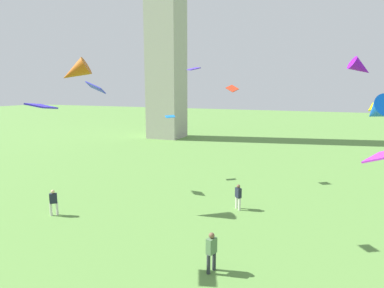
{
  "coord_description": "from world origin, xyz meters",
  "views": [
    {
      "loc": [
        10.47,
        1.58,
        7.94
      ],
      "look_at": [
        2.72,
        20.31,
        4.47
      ],
      "focal_mm": 30.92,
      "sensor_mm": 36.0,
      "label": 1
    }
  ],
  "objects_px": {
    "kite_flying_3": "(383,155)",
    "kite_flying_10": "(361,68)",
    "kite_flying_6": "(170,116)",
    "kite_flying_9": "(378,105)",
    "person_5": "(211,250)",
    "kite_flying_1": "(96,88)",
    "kite_flying_7": "(194,69)",
    "kite_flying_0": "(232,88)",
    "kite_flying_8": "(75,72)",
    "person_0": "(53,201)",
    "kite_flying_2": "(42,106)",
    "kite_flying_4": "(377,111)",
    "person_1": "(238,195)"
  },
  "relations": [
    {
      "from": "person_5",
      "to": "kite_flying_10",
      "type": "xyz_separation_m",
      "value": [
        5.81,
        8.79,
        8.02
      ]
    },
    {
      "from": "person_0",
      "to": "kite_flying_2",
      "type": "relative_size",
      "value": 1.18
    },
    {
      "from": "kite_flying_0",
      "to": "kite_flying_3",
      "type": "relative_size",
      "value": 0.82
    },
    {
      "from": "kite_flying_8",
      "to": "kite_flying_10",
      "type": "height_order",
      "value": "kite_flying_8"
    },
    {
      "from": "person_5",
      "to": "kite_flying_7",
      "type": "height_order",
      "value": "kite_flying_7"
    },
    {
      "from": "person_5",
      "to": "kite_flying_8",
      "type": "xyz_separation_m",
      "value": [
        -10.73,
        4.31,
        7.89
      ]
    },
    {
      "from": "kite_flying_7",
      "to": "kite_flying_8",
      "type": "bearing_deg",
      "value": -135.21
    },
    {
      "from": "kite_flying_0",
      "to": "kite_flying_6",
      "type": "distance_m",
      "value": 5.9
    },
    {
      "from": "kite_flying_9",
      "to": "kite_flying_10",
      "type": "distance_m",
      "value": 9.05
    },
    {
      "from": "kite_flying_8",
      "to": "kite_flying_7",
      "type": "bearing_deg",
      "value": 54.8
    },
    {
      "from": "person_5",
      "to": "kite_flying_10",
      "type": "relative_size",
      "value": 1.13
    },
    {
      "from": "kite_flying_1",
      "to": "kite_flying_8",
      "type": "xyz_separation_m",
      "value": [
        1.59,
        -3.96,
        0.98
      ]
    },
    {
      "from": "kite_flying_3",
      "to": "kite_flying_1",
      "type": "bearing_deg",
      "value": 31.07
    },
    {
      "from": "kite_flying_6",
      "to": "kite_flying_9",
      "type": "height_order",
      "value": "kite_flying_9"
    },
    {
      "from": "kite_flying_4",
      "to": "kite_flying_6",
      "type": "xyz_separation_m",
      "value": [
        -15.88,
        0.82,
        -0.96
      ]
    },
    {
      "from": "kite_flying_0",
      "to": "kite_flying_1",
      "type": "distance_m",
      "value": 11.09
    },
    {
      "from": "person_5",
      "to": "kite_flying_6",
      "type": "relative_size",
      "value": 1.83
    },
    {
      "from": "kite_flying_3",
      "to": "kite_flying_10",
      "type": "relative_size",
      "value": 0.9
    },
    {
      "from": "person_1",
      "to": "kite_flying_7",
      "type": "height_order",
      "value": "kite_flying_7"
    },
    {
      "from": "kite_flying_2",
      "to": "kite_flying_0",
      "type": "bearing_deg",
      "value": 151.22
    },
    {
      "from": "kite_flying_9",
      "to": "kite_flying_10",
      "type": "xyz_separation_m",
      "value": [
        -2.04,
        -8.46,
        2.48
      ]
    },
    {
      "from": "person_5",
      "to": "kite_flying_9",
      "type": "bearing_deg",
      "value": -5.83
    },
    {
      "from": "person_0",
      "to": "kite_flying_7",
      "type": "distance_m",
      "value": 12.12
    },
    {
      "from": "kite_flying_0",
      "to": "kite_flying_2",
      "type": "height_order",
      "value": "kite_flying_0"
    },
    {
      "from": "kite_flying_6",
      "to": "kite_flying_0",
      "type": "bearing_deg",
      "value": 156.64
    },
    {
      "from": "kite_flying_6",
      "to": "kite_flying_10",
      "type": "distance_m",
      "value": 15.54
    },
    {
      "from": "kite_flying_4",
      "to": "kite_flying_9",
      "type": "relative_size",
      "value": 1.69
    },
    {
      "from": "person_1",
      "to": "kite_flying_9",
      "type": "relative_size",
      "value": 0.93
    },
    {
      "from": "person_0",
      "to": "kite_flying_4",
      "type": "bearing_deg",
      "value": -9.82
    },
    {
      "from": "person_1",
      "to": "kite_flying_10",
      "type": "relative_size",
      "value": 1.06
    },
    {
      "from": "person_1",
      "to": "kite_flying_8",
      "type": "height_order",
      "value": "kite_flying_8"
    },
    {
      "from": "kite_flying_3",
      "to": "kite_flying_6",
      "type": "height_order",
      "value": "kite_flying_3"
    },
    {
      "from": "kite_flying_2",
      "to": "kite_flying_1",
      "type": "bearing_deg",
      "value": -169.14
    },
    {
      "from": "person_0",
      "to": "kite_flying_2",
      "type": "xyz_separation_m",
      "value": [
        4.24,
        -4.32,
        6.22
      ]
    },
    {
      "from": "person_5",
      "to": "kite_flying_10",
      "type": "height_order",
      "value": "kite_flying_10"
    },
    {
      "from": "kite_flying_6",
      "to": "person_5",
      "type": "bearing_deg",
      "value": 84.69
    },
    {
      "from": "kite_flying_10",
      "to": "kite_flying_4",
      "type": "bearing_deg",
      "value": -38.91
    },
    {
      "from": "person_5",
      "to": "kite_flying_9",
      "type": "xyz_separation_m",
      "value": [
        7.85,
        17.25,
        5.54
      ]
    },
    {
      "from": "kite_flying_9",
      "to": "person_1",
      "type": "bearing_deg",
      "value": 153.85
    },
    {
      "from": "kite_flying_1",
      "to": "kite_flying_3",
      "type": "bearing_deg",
      "value": 151.42
    },
    {
      "from": "kite_flying_1",
      "to": "person_0",
      "type": "bearing_deg",
      "value": 96.88
    },
    {
      "from": "kite_flying_6",
      "to": "kite_flying_10",
      "type": "relative_size",
      "value": 0.62
    },
    {
      "from": "kite_flying_1",
      "to": "kite_flying_10",
      "type": "distance_m",
      "value": 18.17
    },
    {
      "from": "kite_flying_1",
      "to": "kite_flying_7",
      "type": "bearing_deg",
      "value": 150.44
    },
    {
      "from": "person_1",
      "to": "kite_flying_7",
      "type": "bearing_deg",
      "value": -61.55
    },
    {
      "from": "kite_flying_4",
      "to": "kite_flying_9",
      "type": "distance_m",
      "value": 4.65
    },
    {
      "from": "person_1",
      "to": "person_5",
      "type": "distance_m",
      "value": 7.83
    },
    {
      "from": "kite_flying_1",
      "to": "kite_flying_7",
      "type": "height_order",
      "value": "kite_flying_7"
    },
    {
      "from": "person_5",
      "to": "kite_flying_8",
      "type": "distance_m",
      "value": 14.0
    },
    {
      "from": "person_0",
      "to": "kite_flying_8",
      "type": "height_order",
      "value": "kite_flying_8"
    }
  ]
}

